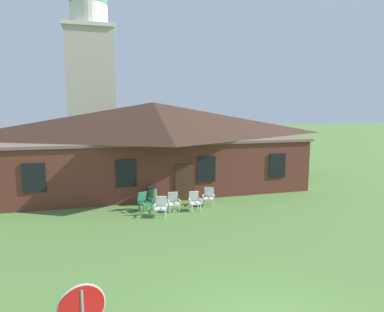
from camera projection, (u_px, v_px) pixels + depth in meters
The scene contains 8 objects.
brick_building at pixel (154, 142), 23.20m from camera, with size 19.15×10.40×5.70m.
dome_tower at pixel (91, 75), 35.10m from camera, with size 5.18×5.18×19.44m.
lawn_chair_by_porch at pixel (144, 201), 17.09m from camera, with size 0.81×0.85×0.96m.
lawn_chair_near_door at pixel (161, 206), 16.21m from camera, with size 0.75×0.80×0.96m.
lawn_chair_left_end at pixel (173, 201), 17.03m from camera, with size 0.65×0.68×0.96m.
lawn_chair_middle at pixel (195, 200), 17.18m from camera, with size 0.64×0.67×0.96m.
lawn_chair_right_end at pixel (209, 196), 18.05m from camera, with size 0.79×0.84×0.96m.
trash_bin at pixel (152, 195), 18.23m from camera, with size 0.56×0.56×0.98m.
Camera 1 is at (-3.51, -5.65, 5.20)m, focal length 30.84 mm.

